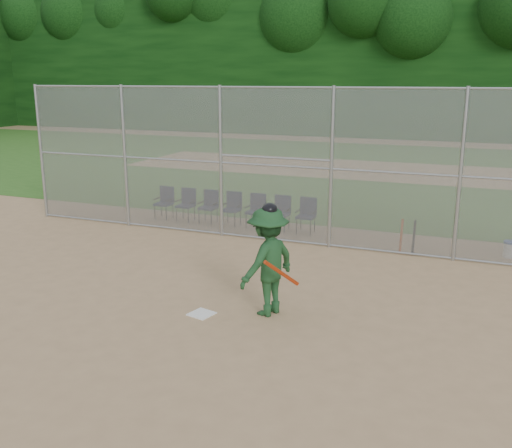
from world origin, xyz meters
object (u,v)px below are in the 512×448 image
at_px(water_cooler, 510,249).
at_px(chair_0, 164,203).
at_px(home_plate, 202,314).
at_px(batter_at_plate, 268,261).

distance_m(water_cooler, chair_0, 9.73).
relative_size(home_plate, batter_at_plate, 0.20).
xyz_separation_m(home_plate, batter_at_plate, (1.09, 0.50, 0.99)).
bearing_deg(batter_at_plate, water_cooler, 51.58).
bearing_deg(home_plate, batter_at_plate, 24.58).
bearing_deg(chair_0, home_plate, -54.31).
distance_m(home_plate, chair_0, 7.59).
bearing_deg(home_plate, chair_0, 125.69).
xyz_separation_m(home_plate, chair_0, (-4.42, 6.15, 0.47)).
xyz_separation_m(water_cooler, chair_0, (-9.72, 0.35, 0.28)).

